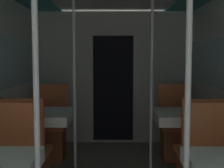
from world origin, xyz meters
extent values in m
cube|color=#A8A8A3|center=(0.00, 4.10, 1.05)|extent=(2.50, 0.08, 2.09)
cube|color=black|center=(0.00, 4.05, 0.88)|extent=(0.64, 0.01, 1.68)
cube|color=#C66033|center=(-0.84, 1.67, 0.74)|extent=(0.42, 0.04, 0.53)
cylinder|color=silver|center=(-0.44, 0.91, 1.05)|extent=(0.04, 0.04, 2.09)
cylinder|color=#B7B7BC|center=(-0.84, 2.67, 0.37)|extent=(0.09, 0.09, 0.71)
cube|color=#B2B2B7|center=(-0.84, 2.67, 0.74)|extent=(0.68, 0.68, 0.02)
cube|color=white|center=(-0.84, 2.67, 0.70)|extent=(0.72, 0.72, 0.11)
cube|color=#C66033|center=(-0.84, 2.10, 0.45)|extent=(0.42, 0.42, 0.05)
cube|color=#C66033|center=(-0.84, 1.91, 0.74)|extent=(0.42, 0.04, 0.53)
cube|color=brown|center=(-0.84, 3.24, 0.21)|extent=(0.36, 0.36, 0.42)
cube|color=#C66033|center=(-0.84, 3.24, 0.45)|extent=(0.42, 0.42, 0.05)
cube|color=#C66033|center=(-0.84, 3.43, 0.74)|extent=(0.42, 0.04, 0.53)
cylinder|color=silver|center=(-0.44, 2.67, 1.05)|extent=(0.04, 0.04, 2.09)
cube|color=#C66033|center=(0.84, 1.67, 0.74)|extent=(0.42, 0.04, 0.53)
cylinder|color=silver|center=(0.44, 0.91, 1.05)|extent=(0.04, 0.04, 2.09)
cylinder|color=#B7B7BC|center=(0.84, 2.67, 0.37)|extent=(0.09, 0.09, 0.71)
cube|color=#B2B2B7|center=(0.84, 2.67, 0.74)|extent=(0.68, 0.68, 0.02)
cube|color=white|center=(0.84, 2.67, 0.70)|extent=(0.72, 0.72, 0.11)
cube|color=#C66033|center=(0.84, 2.10, 0.45)|extent=(0.42, 0.42, 0.05)
cube|color=#C66033|center=(0.84, 1.91, 0.74)|extent=(0.42, 0.04, 0.53)
cube|color=brown|center=(0.84, 3.24, 0.21)|extent=(0.36, 0.36, 0.42)
cube|color=#C66033|center=(0.84, 3.24, 0.45)|extent=(0.42, 0.42, 0.05)
cube|color=#C66033|center=(0.84, 3.43, 0.74)|extent=(0.42, 0.04, 0.53)
cylinder|color=silver|center=(0.44, 2.67, 1.05)|extent=(0.04, 0.04, 2.09)
camera|label=1|loc=(0.01, -0.90, 1.38)|focal=50.00mm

